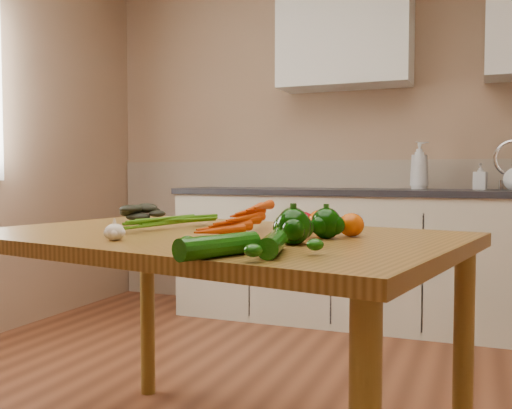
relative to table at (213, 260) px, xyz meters
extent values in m
cube|color=tan|center=(0.00, 2.48, 0.58)|extent=(4.00, 0.02, 2.60)
cube|color=tan|center=(0.00, 2.45, -0.17)|extent=(3.98, 0.03, 1.10)
cube|color=beige|center=(0.20, 2.16, -0.29)|extent=(2.80, 0.60, 0.86)
cube|color=#2B2B30|center=(0.20, 2.16, 0.16)|extent=(2.84, 0.64, 0.04)
cube|color=silver|center=(-0.10, 2.29, 1.23)|extent=(0.90, 0.35, 0.70)
cube|color=olive|center=(0.00, 0.00, 0.07)|extent=(1.67, 1.24, 0.04)
cylinder|color=olive|center=(-0.60, 0.54, -0.34)|extent=(0.06, 0.06, 0.77)
cylinder|color=olive|center=(0.76, 0.28, -0.34)|extent=(0.06, 0.06, 0.77)
imported|color=silver|center=(0.42, 2.24, 0.34)|extent=(0.16, 0.16, 0.31)
imported|color=silver|center=(0.79, 2.27, 0.27)|extent=(0.09, 0.09, 0.17)
ellipsoid|color=white|center=(-0.16, -0.30, 0.11)|extent=(0.06, 0.06, 0.05)
sphere|color=#073202|center=(0.29, -0.06, 0.13)|extent=(0.09, 0.09, 0.09)
sphere|color=#073202|center=(0.38, -0.03, 0.13)|extent=(0.09, 0.09, 0.09)
sphere|color=#073202|center=(0.33, -0.19, 0.14)|extent=(0.10, 0.10, 0.10)
ellipsoid|color=#97020E|center=(0.26, 0.16, 0.12)|extent=(0.07, 0.07, 0.06)
ellipsoid|color=#D34F05|center=(0.31, 0.15, 0.13)|extent=(0.08, 0.08, 0.07)
ellipsoid|color=#D34F05|center=(0.44, 0.05, 0.13)|extent=(0.08, 0.08, 0.07)
cylinder|color=#0E4807|center=(0.35, -0.40, 0.11)|extent=(0.09, 0.20, 0.05)
cylinder|color=#0E4807|center=(0.25, -0.49, 0.12)|extent=(0.14, 0.23, 0.05)
camera|label=1|loc=(0.80, -1.65, 0.28)|focal=40.00mm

